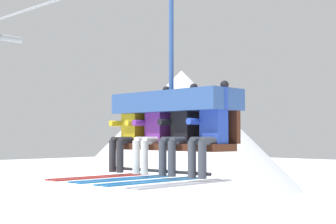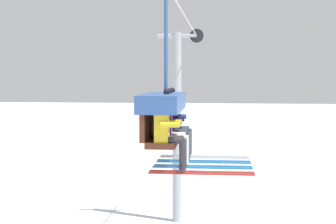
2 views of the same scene
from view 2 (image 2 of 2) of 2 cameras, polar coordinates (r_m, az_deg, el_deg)
The scene contains 7 objects.
lift_tower_far at distance 21.13m, azimuth 1.04°, elevation -1.14°, with size 0.36×1.88×7.94m.
lift_cable at distance 11.56m, azimuth 1.04°, elevation 12.01°, with size 21.11×0.05×0.05m.
chairlift_chair at distance 9.08m, azimuth -0.69°, elevation 0.31°, with size 2.04×0.74×3.13m.
skier_yellow at distance 8.28m, azimuth 0.20°, elevation -2.23°, with size 0.46×1.70×1.23m.
skier_purple at distance 8.81m, azimuth 0.50°, elevation -1.70°, with size 0.48×1.70×1.34m.
skier_black at distance 9.35m, azimuth 0.80°, elevation -1.37°, with size 0.48×1.70×1.34m.
skier_blue at distance 9.89m, azimuth 1.07°, elevation -1.07°, with size 0.48×1.70×1.34m.
Camera 2 is at (-10.48, -1.74, 6.08)m, focal length 55.00 mm.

